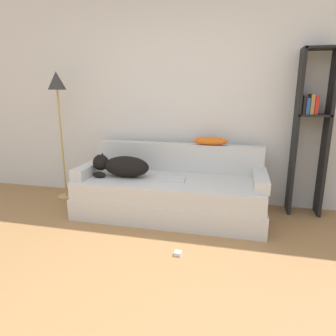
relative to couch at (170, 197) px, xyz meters
name	(u,v)px	position (x,y,z in m)	size (l,w,h in m)	color
ground_plane	(109,318)	(0.01, -1.73, -0.22)	(20.00, 20.00, 0.00)	#9E7042
wall_back	(182,96)	(0.01, 0.62, 1.13)	(7.85, 0.06, 2.70)	silver
couch	(170,197)	(0.00, 0.00, 0.00)	(2.14, 0.90, 0.44)	silver
couch_backrest	(177,157)	(0.00, 0.38, 0.40)	(2.10, 0.15, 0.35)	silver
couch_arm_left	(91,169)	(-0.99, -0.01, 0.28)	(0.15, 0.71, 0.12)	silver
couch_arm_right	(260,179)	(0.99, -0.01, 0.28)	(0.15, 0.71, 0.12)	silver
dog	(121,166)	(-0.57, -0.04, 0.35)	(0.69, 0.28, 0.27)	black
laptop	(171,179)	(0.02, -0.05, 0.23)	(0.35, 0.26, 0.02)	silver
throw_pillow	(210,141)	(0.41, 0.37, 0.62)	(0.41, 0.16, 0.10)	orange
bookshelf	(311,127)	(1.52, 0.43, 0.81)	(0.36, 0.26, 1.86)	black
floor_lamp	(58,98)	(-1.51, 0.23, 1.12)	(0.24, 0.24, 1.65)	tan
power_adapter	(178,253)	(0.28, -0.88, -0.20)	(0.06, 0.06, 0.03)	white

